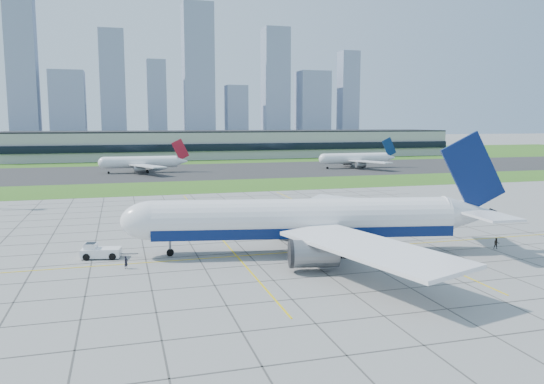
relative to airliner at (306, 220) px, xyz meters
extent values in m
plane|color=gray|center=(-1.18, 3.06, -5.39)|extent=(1400.00, 1400.00, 0.00)
cube|color=#37661D|center=(-1.18, 93.06, -5.37)|extent=(700.00, 35.00, 0.04)
cube|color=#383838|center=(-1.18, 148.06, -5.36)|extent=(700.00, 75.00, 0.04)
cube|color=#37661D|center=(-1.18, 258.06, -5.37)|extent=(700.00, 145.00, 0.04)
cube|color=#474744|center=(-41.18, 13.06, -5.38)|extent=(0.18, 130.00, 0.02)
cube|color=#474744|center=(-33.18, 13.06, -5.38)|extent=(0.18, 130.00, 0.02)
cube|color=#474744|center=(-25.18, 13.06, -5.38)|extent=(0.18, 130.00, 0.02)
cube|color=#474744|center=(-17.18, 13.06, -5.38)|extent=(0.18, 130.00, 0.02)
cube|color=#474744|center=(-9.18, 13.06, -5.38)|extent=(0.18, 130.00, 0.02)
cube|color=#474744|center=(-1.18, 13.06, -5.38)|extent=(0.18, 130.00, 0.02)
cube|color=#474744|center=(6.82, 13.06, -5.38)|extent=(0.18, 130.00, 0.02)
cube|color=#474744|center=(14.82, 13.06, -5.38)|extent=(0.18, 130.00, 0.02)
cube|color=#474744|center=(22.82, 13.06, -5.38)|extent=(0.18, 130.00, 0.02)
cube|color=#474744|center=(30.82, 13.06, -5.38)|extent=(0.18, 130.00, 0.02)
cube|color=#474744|center=(38.82, 13.06, -5.38)|extent=(0.18, 130.00, 0.02)
cube|color=#474744|center=(46.82, 13.06, -5.38)|extent=(0.18, 130.00, 0.02)
cube|color=#474744|center=(-1.18, -36.94, -5.38)|extent=(110.00, 0.18, 0.02)
cube|color=#474744|center=(-1.18, -28.94, -5.38)|extent=(110.00, 0.18, 0.02)
cube|color=#474744|center=(-1.18, -20.94, -5.38)|extent=(110.00, 0.18, 0.02)
cube|color=#474744|center=(-1.18, -12.94, -5.38)|extent=(110.00, 0.18, 0.02)
cube|color=#474744|center=(-1.18, -4.94, -5.38)|extent=(110.00, 0.18, 0.02)
cube|color=#474744|center=(-1.18, 3.06, -5.38)|extent=(110.00, 0.18, 0.02)
cube|color=#474744|center=(-1.18, 11.06, -5.38)|extent=(110.00, 0.18, 0.02)
cube|color=#474744|center=(-1.18, 19.06, -5.38)|extent=(110.00, 0.18, 0.02)
cube|color=#474744|center=(-1.18, 27.06, -5.38)|extent=(110.00, 0.18, 0.02)
cube|color=#474744|center=(-1.18, 35.06, -5.38)|extent=(110.00, 0.18, 0.02)
cube|color=#474744|center=(-1.18, 43.06, -5.38)|extent=(110.00, 0.18, 0.02)
cube|color=#474744|center=(-1.18, 51.06, -5.38)|extent=(110.00, 0.18, 0.02)
cube|color=#474744|center=(-1.18, 59.06, -5.38)|extent=(110.00, 0.18, 0.02)
cube|color=#474744|center=(-1.18, 67.06, -5.38)|extent=(110.00, 0.18, 0.02)
cube|color=yellow|center=(-1.18, 1.06, -5.37)|extent=(120.00, 0.25, 0.03)
cube|color=yellow|center=(-11.18, 23.06, -5.37)|extent=(0.25, 100.00, 0.03)
cube|color=yellow|center=(16.82, 23.06, -5.37)|extent=(0.25, 100.00, 0.03)
cube|color=#B7B7B2|center=(38.82, 233.06, 2.11)|extent=(260.00, 42.00, 15.00)
cube|color=black|center=(38.82, 211.56, 1.61)|extent=(260.00, 1.00, 4.00)
cube|color=black|center=(38.82, 233.06, 10.01)|extent=(260.00, 42.00, 0.80)
cube|color=#7E8CA6|center=(-121.18, 523.06, 74.61)|extent=(28.00, 25.20, 160.00)
cube|color=#7E8CA6|center=(-79.18, 523.06, 31.61)|extent=(35.00, 31.50, 74.00)
cube|color=#7E8CA6|center=(-33.18, 523.06, 53.61)|extent=(26.00, 23.40, 118.00)
cube|color=#7E8CA6|center=(12.82, 523.06, 38.61)|extent=(20.00, 18.00, 88.00)
cube|color=#7E8CA6|center=(58.82, 523.06, 69.61)|extent=(33.00, 29.70, 150.00)
cube|color=#7E8CA6|center=(101.82, 523.06, 25.61)|extent=(24.00, 21.60, 62.00)
cube|color=#7E8CA6|center=(148.82, 523.06, 58.61)|extent=(29.00, 26.10, 128.00)
cube|color=#7E8CA6|center=(194.82, 523.06, 34.61)|extent=(36.00, 32.40, 80.00)
cube|color=#7E8CA6|center=(240.82, 523.06, 47.11)|extent=(22.00, 19.80, 105.00)
cylinder|color=white|center=(-0.42, 0.08, 0.42)|extent=(48.08, 15.21, 6.23)
cube|color=#07174A|center=(-0.42, 0.08, -1.55)|extent=(48.00, 14.81, 1.66)
ellipsoid|color=white|center=(-23.87, 4.63, 0.42)|extent=(10.97, 8.01, 6.23)
cube|color=black|center=(-26.11, 5.07, 0.94)|extent=(2.88, 3.70, 0.62)
cone|color=white|center=(26.59, -5.16, 0.74)|extent=(9.28, 7.39, 5.92)
cube|color=#07174A|center=(27.10, -5.26, 7.69)|extent=(11.21, 2.67, 13.25)
cube|color=white|center=(8.86, 15.21, -0.61)|extent=(24.97, 28.86, 1.01)
cube|color=white|center=(2.53, -17.42, -0.61)|extent=(16.58, 30.51, 1.01)
cylinder|color=slate|center=(1.65, 10.79, -2.69)|extent=(7.38, 5.16, 3.95)
cylinder|color=slate|center=(-2.50, -10.62, -2.69)|extent=(7.38, 5.16, 3.95)
cylinder|color=gray|center=(-21.32, 4.14, -4.04)|extent=(0.44, 0.44, 2.70)
cylinder|color=black|center=(-21.32, 4.14, -4.82)|extent=(1.22, 0.73, 1.14)
cylinder|color=black|center=(5.31, 2.36, -4.72)|extent=(1.56, 1.48, 1.35)
cylinder|color=black|center=(4.04, -4.17, -4.72)|extent=(1.56, 1.48, 1.35)
cube|color=white|center=(-31.80, 5.83, -4.51)|extent=(6.30, 3.82, 1.37)
cube|color=white|center=(-33.34, 6.13, -3.53)|extent=(2.14, 2.45, 1.08)
cube|color=black|center=(-33.34, 6.13, -3.33)|extent=(1.91, 2.22, 0.69)
cube|color=gray|center=(-27.66, 5.03, -4.80)|extent=(2.92, 0.73, 0.18)
cylinder|color=black|center=(-33.48, 7.46, -4.85)|extent=(1.15, 0.69, 1.08)
cylinder|color=black|center=(-33.97, 4.95, -4.85)|extent=(1.15, 0.69, 1.08)
cylinder|color=black|center=(-29.63, 6.71, -4.85)|extent=(1.15, 0.69, 1.08)
cylinder|color=black|center=(-30.11, 4.21, -4.85)|extent=(1.15, 0.69, 1.08)
imported|color=black|center=(-28.15, -1.50, -4.45)|extent=(0.79, 0.81, 1.87)
imported|color=black|center=(31.67, -6.24, -4.45)|extent=(1.14, 1.06, 1.88)
cylinder|color=white|center=(-20.12, 146.93, -0.89)|extent=(29.35, 4.80, 4.80)
cube|color=maroon|center=(-3.82, 146.93, 4.11)|extent=(7.46, 0.40, 9.15)
cube|color=white|center=(-18.08, 157.93, -1.69)|extent=(13.89, 20.66, 0.40)
cube|color=white|center=(-18.08, 135.93, -1.69)|extent=(13.89, 20.66, 0.40)
cylinder|color=black|center=(-17.68, 149.13, -4.89)|extent=(1.00, 1.00, 1.00)
cylinder|color=black|center=(-17.68, 144.73, -4.89)|extent=(1.00, 1.00, 1.00)
cylinder|color=white|center=(75.14, 143.12, -0.89)|extent=(30.68, 4.80, 4.80)
cube|color=#082553|center=(92.19, 143.12, 4.11)|extent=(7.46, 0.40, 9.15)
cube|color=white|center=(77.28, 154.12, -1.69)|extent=(13.89, 20.66, 0.40)
cube|color=white|center=(77.28, 132.12, -1.69)|extent=(13.89, 20.66, 0.40)
cylinder|color=black|center=(77.70, 145.32, -4.89)|extent=(1.00, 1.00, 1.00)
cylinder|color=black|center=(77.70, 140.92, -4.89)|extent=(1.00, 1.00, 1.00)
camera|label=1|loc=(-28.43, -79.22, 15.82)|focal=35.00mm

